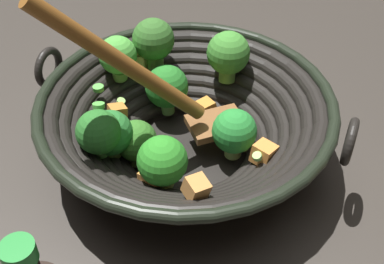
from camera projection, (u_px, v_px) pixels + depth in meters
ground_plane at (186, 157)px, 0.64m from camera, size 4.00×4.00×0.00m
wok at (183, 119)px, 0.60m from camera, size 0.36×0.37×0.26m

